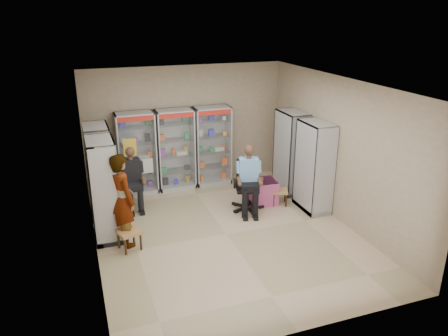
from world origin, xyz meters
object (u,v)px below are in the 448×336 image
object	(u,v)px
cabinet_right_near	(314,167)
woven_stool_b	(130,240)
standing_man	(122,200)
cabinet_back_mid	(176,150)
seated_shopkeeper	(248,180)
cabinet_left_far	(100,171)
cabinet_back_right	(212,146)
office_chair	(247,186)
pink_trunk	(263,192)
cabinet_back_left	(137,154)
cabinet_left_near	(104,190)
woven_stool_a	(280,197)
cabinet_right_far	(291,152)
wooden_chair	(132,186)

from	to	relation	value
cabinet_right_near	woven_stool_b	xyz separation A→B (m)	(-4.13, -0.43, -0.81)
woven_stool_b	standing_man	distance (m)	0.76
cabinet_back_mid	seated_shopkeeper	world-z (taller)	cabinet_back_mid
standing_man	cabinet_right_near	bearing A→B (deg)	-110.27
woven_stool_b	cabinet_left_far	bearing A→B (deg)	100.78
cabinet_back_right	office_chair	xyz separation A→B (m)	(0.24, -1.77, -0.44)
cabinet_right_near	pink_trunk	world-z (taller)	cabinet_right_near
cabinet_right_near	standing_man	xyz separation A→B (m)	(-4.18, -0.20, -0.09)
cabinet_back_left	pink_trunk	xyz separation A→B (m)	(2.61, -1.59, -0.72)
cabinet_left_near	cabinet_right_near	bearing A→B (deg)	87.43
pink_trunk	standing_man	xyz separation A→B (m)	(-3.26, -0.84, 0.63)
cabinet_back_mid	woven_stool_b	world-z (taller)	cabinet_back_mid
cabinet_right_near	pink_trunk	size ratio (longest dim) A/B	3.46
standing_man	cabinet_back_left	bearing A→B (deg)	-37.99
cabinet_left_far	standing_man	size ratio (longest dim) A/B	1.10
office_chair	woven_stool_a	size ratio (longest dim) A/B	3.17
cabinet_back_left	cabinet_left_far	world-z (taller)	same
cabinet_back_left	cabinet_left_near	distance (m)	2.23
cabinet_left_near	office_chair	distance (m)	3.11
cabinet_back_mid	cabinet_back_right	distance (m)	0.95
cabinet_back_right	woven_stool_b	world-z (taller)	cabinet_back_right
cabinet_right_far	cabinet_left_far	size ratio (longest dim) A/B	1.00
pink_trunk	woven_stool_b	world-z (taller)	pink_trunk
cabinet_right_far	cabinet_back_left	bearing A→B (deg)	72.25
wooden_chair	woven_stool_a	distance (m)	3.38
cabinet_back_left	cabinet_back_right	world-z (taller)	same
cabinet_left_far	pink_trunk	world-z (taller)	cabinet_left_far
wooden_chair	woven_stool_a	size ratio (longest dim) A/B	2.65
cabinet_left_far	pink_trunk	xyz separation A→B (m)	(3.54, -0.66, -0.72)
cabinet_left_near	pink_trunk	bearing A→B (deg)	97.10
cabinet_left_near	standing_man	size ratio (longest dim) A/B	1.10
cabinet_left_far	woven_stool_a	size ratio (longest dim) A/B	5.64
cabinet_back_right	pink_trunk	size ratio (longest dim) A/B	3.46
pink_trunk	woven_stool_a	world-z (taller)	pink_trunk
cabinet_right_far	pink_trunk	xyz separation A→B (m)	(-0.92, -0.46, -0.72)
cabinet_right_near	wooden_chair	world-z (taller)	cabinet_right_near
cabinet_back_left	cabinet_left_near	world-z (taller)	same
pink_trunk	woven_stool_a	xyz separation A→B (m)	(0.34, -0.19, -0.10)
cabinet_back_mid	woven_stool_b	bearing A→B (deg)	-120.21
cabinet_back_left	cabinet_left_far	size ratio (longest dim) A/B	1.00
cabinet_back_left	standing_man	world-z (taller)	cabinet_back_left
wooden_chair	pink_trunk	xyz separation A→B (m)	(2.86, -0.86, -0.19)
cabinet_left_far	woven_stool_a	xyz separation A→B (m)	(3.88, -0.85, -0.82)
cabinet_left_far	woven_stool_b	distance (m)	1.94
standing_man	cabinet_left_far	bearing A→B (deg)	-12.44
cabinet_left_near	pink_trunk	distance (m)	3.64
cabinet_back_mid	cabinet_right_far	world-z (taller)	same
cabinet_back_mid	cabinet_right_far	xyz separation A→B (m)	(2.58, -1.13, 0.00)
cabinet_right_near	cabinet_back_left	bearing A→B (deg)	57.72
cabinet_right_far	seated_shopkeeper	xyz separation A→B (m)	(-1.39, -0.69, -0.29)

